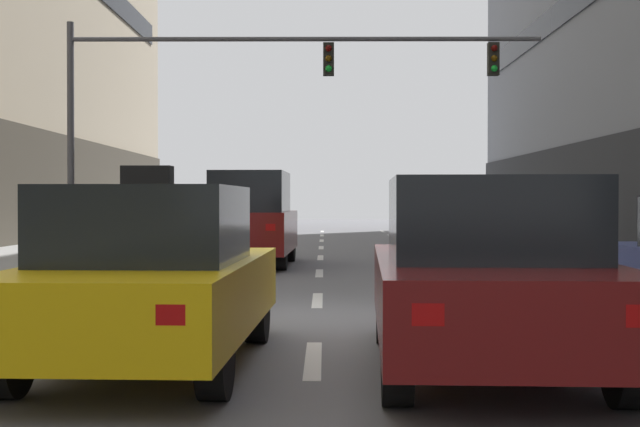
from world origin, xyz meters
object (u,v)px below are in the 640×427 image
pedestrian_0 (600,216)px  taxi_driving_0 (159,225)px  car_driving_3 (485,276)px  traffic_signal_0 (245,83)px  car_driving_1 (251,219)px  taxi_driving_2 (152,278)px

pedestrian_0 → taxi_driving_0: bearing=-171.1°
car_driving_3 → pedestrian_0: bearing=69.6°
traffic_signal_0 → pedestrian_0: traffic_signal_0 is taller
car_driving_1 → taxi_driving_2: car_driving_1 is taller
taxi_driving_0 → car_driving_1: 5.40m
car_driving_3 → pedestrian_0: car_driving_3 is taller
taxi_driving_0 → traffic_signal_0: size_ratio=0.38×
taxi_driving_0 → car_driving_3: size_ratio=0.97×
taxi_driving_2 → traffic_signal_0: 14.86m
taxi_driving_2 → car_driving_3: taxi_driving_2 is taller
taxi_driving_2 → car_driving_3: size_ratio=0.96×
car_driving_3 → taxi_driving_0: bearing=109.9°
car_driving_1 → pedestrian_0: bearing=32.4°
car_driving_1 → traffic_signal_0: (-0.31, 1.83, 3.48)m
traffic_signal_0 → car_driving_1: bearing=-80.5°
taxi_driving_0 → pedestrian_0: bearing=8.9°
taxi_driving_0 → pedestrian_0: (13.39, 2.11, 0.22)m
pedestrian_0 → car_driving_1: bearing=-147.6°
taxi_driving_0 → taxi_driving_2: taxi_driving_0 is taller
taxi_driving_0 → traffic_signal_0: (2.72, -2.63, 3.75)m
traffic_signal_0 → pedestrian_0: (10.67, 4.74, -3.53)m
traffic_signal_0 → car_driving_3: bearing=-76.5°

